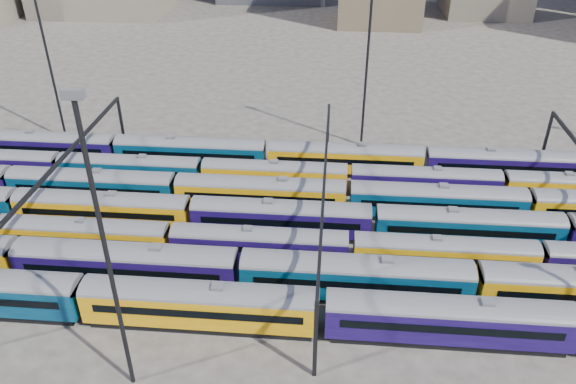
# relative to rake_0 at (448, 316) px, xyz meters

# --- Properties ---
(ground) EXTENTS (500.00, 500.00, 0.00)m
(ground) POSITION_rel_rake_0_xyz_m (-21.50, 15.00, -2.86)
(ground) COLOR #3E3934
(ground) RESTS_ON ground
(rake_0) EXTENTS (154.47, 3.23, 5.44)m
(rake_0) POSITION_rel_rake_0_xyz_m (0.00, 0.00, 0.00)
(rake_0) COLOR black
(rake_0) RESTS_ON ground
(rake_1) EXTENTS (158.63, 3.31, 5.59)m
(rake_1) POSITION_rel_rake_0_xyz_m (-30.78, 5.00, 0.08)
(rake_1) COLOR black
(rake_1) RESTS_ON ground
(rake_2) EXTENTS (95.79, 2.81, 4.72)m
(rake_2) POSITION_rel_rake_0_xyz_m (-18.05, 10.00, -0.38)
(rake_2) COLOR black
(rake_2) RESTS_ON ground
(rake_3) EXTENTS (144.96, 3.03, 5.10)m
(rake_3) POSITION_rel_rake_0_xyz_m (-16.26, 15.00, -0.18)
(rake_3) COLOR black
(rake_3) RESTS_ON ground
(rake_4) EXTENTS (125.74, 3.07, 5.17)m
(rake_4) POSITION_rel_rake_0_xyz_m (-8.69, 20.00, -0.15)
(rake_4) COLOR black
(rake_4) RESTS_ON ground
(rake_5) EXTENTS (114.20, 2.79, 4.68)m
(rake_5) POSITION_rel_rake_0_xyz_m (-27.62, 25.00, -0.40)
(rake_5) COLOR black
(rake_5) RESTS_ON ground
(rake_6) EXTENTS (126.43, 3.08, 5.19)m
(rake_6) POSITION_rel_rake_0_xyz_m (-19.64, 30.00, -0.13)
(rake_6) COLOR black
(rake_6) RESTS_ON ground
(gantry_1) EXTENTS (0.35, 40.35, 8.03)m
(gantry_1) POSITION_rel_rake_0_xyz_m (-41.50, 15.00, 3.93)
(gantry_1) COLOR black
(gantry_1) RESTS_ON ground
(gantry_2) EXTENTS (0.35, 40.35, 8.03)m
(gantry_2) POSITION_rel_rake_0_xyz_m (-11.50, 15.00, 3.93)
(gantry_2) COLOR black
(gantry_2) RESTS_ON ground
(mast_1) EXTENTS (1.40, 0.50, 25.60)m
(mast_1) POSITION_rel_rake_0_xyz_m (-51.50, 37.00, 11.11)
(mast_1) COLOR black
(mast_1) RESTS_ON ground
(mast_2) EXTENTS (1.40, 0.50, 25.60)m
(mast_2) POSITION_rel_rake_0_xyz_m (-26.50, -7.00, 11.11)
(mast_2) COLOR black
(mast_2) RESTS_ON ground
(mast_3) EXTENTS (1.40, 0.50, 25.60)m
(mast_3) POSITION_rel_rake_0_xyz_m (-6.50, 39.00, 11.11)
(mast_3) COLOR black
(mast_3) RESTS_ON ground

